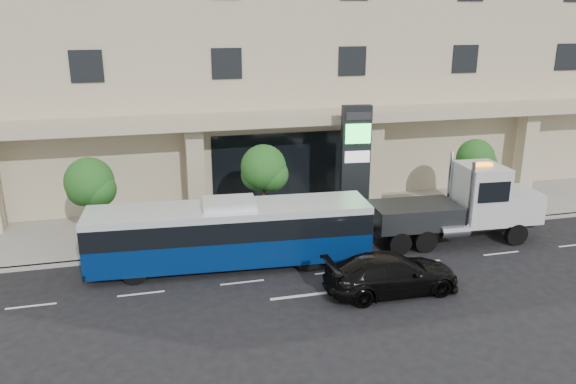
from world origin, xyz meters
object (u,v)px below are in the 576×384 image
Objects in this scene: city_bus at (230,233)px; black_sedan at (392,273)px; tow_truck at (463,207)px; signage_pylon at (355,162)px.

city_bus reaches higher than black_sedan.
tow_truck is 5.79m from signage_pylon.
city_bus is 11.17m from tow_truck.
signage_pylon is (-4.00, 3.92, 1.46)m from tow_truck.
signage_pylon reaches higher than black_sedan.
black_sedan is 8.49m from signage_pylon.
black_sedan is at bearing -94.42° from signage_pylon.
signage_pylon reaches higher than city_bus.
city_bus is 6.99m from black_sedan.
city_bus is 2.26× the size of black_sedan.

